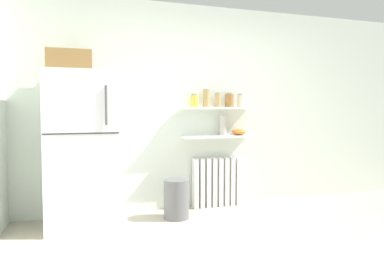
{
  "coord_description": "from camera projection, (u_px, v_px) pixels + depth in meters",
  "views": [
    {
      "loc": [
        -1.38,
        -2.25,
        1.26
      ],
      "look_at": [
        -0.17,
        1.6,
        1.05
      ],
      "focal_mm": 32.29,
      "sensor_mm": 36.0,
      "label": 1
    }
  ],
  "objects": [
    {
      "name": "ground_plane",
      "position": [
        247.0,
        250.0,
        3.1
      ],
      "size": [
        7.04,
        7.04,
        0.0
      ],
      "primitive_type": "plane",
      "color": "#B2A893"
    },
    {
      "name": "radiator",
      "position": [
        217.0,
        182.0,
        4.51
      ],
      "size": [
        0.65,
        0.12,
        0.64
      ],
      "color": "white",
      "rests_on": "ground_plane"
    },
    {
      "name": "storage_jar_4",
      "position": [
        240.0,
        101.0,
        4.52
      ],
      "size": [
        0.08,
        0.08,
        0.18
      ],
      "color": "beige",
      "rests_on": "wall_shelf_upper"
    },
    {
      "name": "storage_jar_1",
      "position": [
        206.0,
        98.0,
        4.38
      ],
      "size": [
        0.09,
        0.09,
        0.23
      ],
      "color": "tan",
      "rests_on": "wall_shelf_upper"
    },
    {
      "name": "storage_jar_3",
      "position": [
        229.0,
        100.0,
        4.47
      ],
      "size": [
        0.11,
        0.11,
        0.19
      ],
      "color": "olive",
      "rests_on": "wall_shelf_upper"
    },
    {
      "name": "wall_shelf_lower",
      "position": [
        218.0,
        137.0,
        4.45
      ],
      "size": [
        0.93,
        0.22,
        0.02
      ],
      "primitive_type": "cube",
      "color": "white"
    },
    {
      "name": "back_wall",
      "position": [
        194.0,
        107.0,
        4.5
      ],
      "size": [
        7.04,
        0.1,
        2.6
      ],
      "primitive_type": "cube",
      "color": "silver",
      "rests_on": "ground_plane"
    },
    {
      "name": "shelf_bowl",
      "position": [
        239.0,
        132.0,
        4.54
      ],
      "size": [
        0.19,
        0.19,
        0.08
      ],
      "primitive_type": "ellipsoid",
      "color": "orange",
      "rests_on": "wall_shelf_lower"
    },
    {
      "name": "trash_bin",
      "position": [
        176.0,
        199.0,
        4.01
      ],
      "size": [
        0.29,
        0.29,
        0.46
      ],
      "primitive_type": "cylinder",
      "color": "slate",
      "rests_on": "ground_plane"
    },
    {
      "name": "vase",
      "position": [
        223.0,
        126.0,
        4.47
      ],
      "size": [
        0.09,
        0.09,
        0.26
      ],
      "primitive_type": "cylinder",
      "color": "#B2ADA8",
      "rests_on": "wall_shelf_lower"
    },
    {
      "name": "storage_jar_2",
      "position": [
        218.0,
        100.0,
        4.43
      ],
      "size": [
        0.08,
        0.08,
        0.19
      ],
      "color": "tan",
      "rests_on": "wall_shelf_upper"
    },
    {
      "name": "storage_jar_0",
      "position": [
        195.0,
        101.0,
        4.33
      ],
      "size": [
        0.1,
        0.1,
        0.17
      ],
      "color": "yellow",
      "rests_on": "wall_shelf_upper"
    },
    {
      "name": "wall_shelf_upper",
      "position": [
        218.0,
        108.0,
        4.43
      ],
      "size": [
        0.93,
        0.22,
        0.02
      ],
      "primitive_type": "cube",
      "color": "white"
    },
    {
      "name": "refrigerator",
      "position": [
        82.0,
        145.0,
        3.74
      ],
      "size": [
        0.74,
        0.7,
        1.88
      ],
      "color": "silver",
      "rests_on": "ground_plane"
    }
  ]
}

